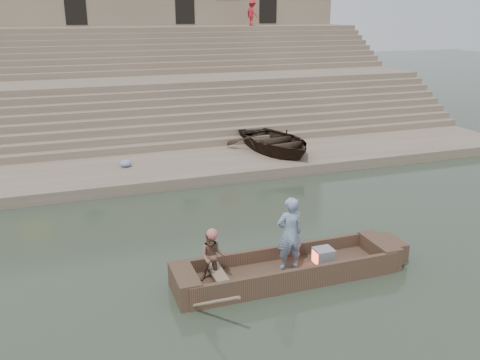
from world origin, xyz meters
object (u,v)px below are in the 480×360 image
beached_rowboat (275,141)px  pedestrian (252,13)px  standing_man (289,233)px  rowing_man (212,256)px  main_rowboat (288,274)px  television (323,256)px

beached_rowboat → pedestrian: (4.04, 13.62, 5.15)m
standing_man → beached_rowboat: 10.10m
standing_man → pedestrian: bearing=-108.9°
rowing_man → beached_rowboat: (5.56, 9.38, 0.03)m
main_rowboat → pedestrian: size_ratio=3.07×
main_rowboat → standing_man: bearing=63.7°
television → pedestrian: size_ratio=0.28×
pedestrian → beached_rowboat: bearing=151.7°
standing_man → television: bearing=174.3°
beached_rowboat → pedestrian: pedestrian is taller
standing_man → beached_rowboat: standing_man is taller
television → pedestrian: pedestrian is taller
television → pedestrian: bearing=73.6°
rowing_man → television: 2.82m
standing_man → television: standing_man is taller
rowing_man → television: (2.79, -0.11, -0.41)m
rowing_man → pedestrian: bearing=85.9°
pedestrian → rowing_man: bearing=145.5°
main_rowboat → television: (0.93, -0.00, 0.31)m
main_rowboat → beached_rowboat: (3.70, 9.49, 0.75)m
beached_rowboat → standing_man: bearing=-120.0°
television → standing_man: bearing=174.7°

